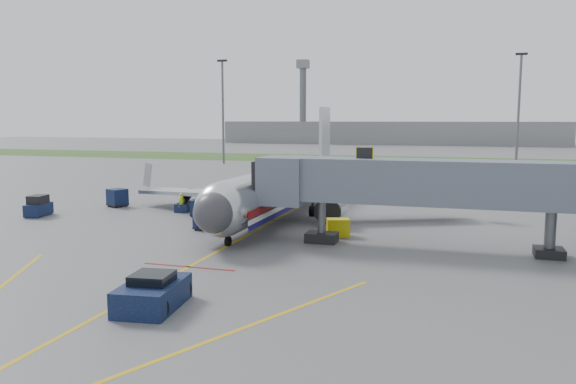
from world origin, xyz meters
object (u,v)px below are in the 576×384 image
(pushback_tug, at_px, (153,293))
(belt_loader, at_px, (186,206))
(baggage_tug, at_px, (38,207))
(airliner, at_px, (285,187))
(ramp_worker, at_px, (182,203))

(pushback_tug, xyz_separation_m, belt_loader, (-11.78, 26.15, -0.23))
(baggage_tug, bearing_deg, pushback_tug, -39.76)
(airliner, distance_m, ramp_worker, 10.02)
(airliner, bearing_deg, baggage_tug, -161.77)
(belt_loader, distance_m, ramp_worker, 1.46)
(pushback_tug, xyz_separation_m, ramp_worker, (-11.52, 24.78, 0.22))
(belt_loader, xyz_separation_m, ramp_worker, (0.26, -1.37, 0.45))
(pushback_tug, bearing_deg, baggage_tug, 140.24)
(airliner, bearing_deg, pushback_tug, -86.15)
(airliner, distance_m, belt_loader, 10.25)
(pushback_tug, height_order, belt_loader, belt_loader)
(pushback_tug, height_order, baggage_tug, baggage_tug)
(pushback_tug, xyz_separation_m, baggage_tug, (-23.20, 19.30, 0.15))
(airliner, xyz_separation_m, pushback_tug, (1.77, -26.36, -1.95))
(baggage_tug, relative_size, ramp_worker, 1.61)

